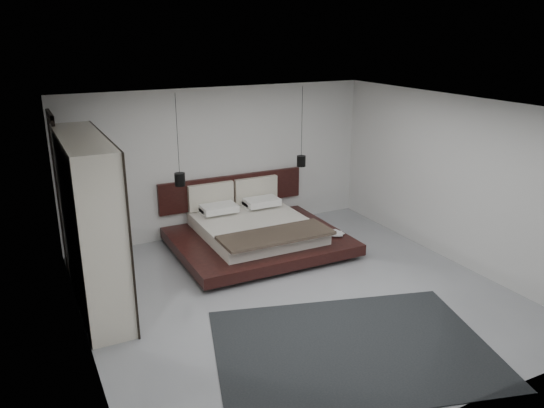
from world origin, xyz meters
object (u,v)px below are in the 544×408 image
bed (255,232)px  wardrobe (91,223)px  pendant_right (301,161)px  rug (353,348)px  pendant_left (180,179)px  lattice_screen (60,194)px

bed → wardrobe: bearing=-163.8°
pendant_right → rug: 4.46m
bed → pendant_right: bearing=21.6°
pendant_left → wardrobe: 2.15m
rug → pendant_left: bearing=103.1°
bed → lattice_screen: bearing=170.1°
pendant_right → lattice_screen: bearing=179.1°
lattice_screen → rug: bearing=-54.6°
lattice_screen → pendant_left: size_ratio=1.63×
wardrobe → rug: bearing=-45.3°
wardrobe → rug: (2.62, -2.65, -1.22)m
lattice_screen → pendant_left: pendant_left is taller
bed → wardrobe: 3.17m
lattice_screen → rug: 5.13m
wardrobe → bed: bearing=16.2°
pendant_right → bed: bearing=-158.4°
bed → pendant_left: 1.66m
lattice_screen → rug: lattice_screen is taller
bed → pendant_right: size_ratio=1.94×
bed → pendant_right: pendant_right is taller
lattice_screen → wardrobe: lattice_screen is taller
pendant_right → wardrobe: pendant_right is taller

